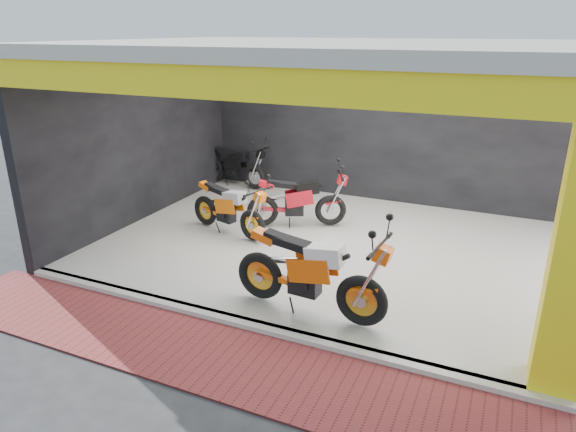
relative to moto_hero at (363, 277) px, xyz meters
name	(u,v)px	position (x,y,z in m)	size (l,w,h in m)	color
ground	(280,295)	(-1.43, 0.50, -0.84)	(80.00, 80.00, 0.00)	#2D2D30
showroom_floor	(325,246)	(-1.43, 2.50, -0.79)	(8.00, 6.00, 0.10)	white
showroom_ceiling	(331,48)	(-1.43, 2.50, 2.76)	(8.40, 6.40, 0.20)	beige
back_wall	(374,128)	(-1.43, 5.60, 0.91)	(8.20, 0.20, 3.50)	black
left_wall	(142,138)	(-5.53, 2.50, 0.91)	(0.20, 6.20, 3.50)	black
header_beam_front	(243,83)	(-1.43, -0.50, 2.46)	(8.40, 0.30, 0.40)	yellow
floor_kerb	(249,325)	(-1.43, -0.52, -0.79)	(8.00, 0.20, 0.10)	white
paver_front	(220,358)	(-1.43, -1.30, -0.83)	(9.00, 1.40, 0.03)	maroon
moto_hero	(363,277)	(0.00, 0.00, 0.00)	(2.43, 0.90, 1.48)	#EF550A
moto_row_a	(252,211)	(-2.71, 2.02, -0.12)	(2.02, 0.75, 1.24)	orange
moto_row_b	(331,196)	(-1.65, 3.39, -0.10)	(2.12, 0.78, 1.29)	red
moto_row_d	(254,166)	(-4.23, 5.00, -0.12)	(2.02, 0.75, 1.24)	black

